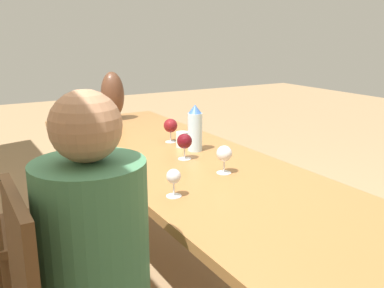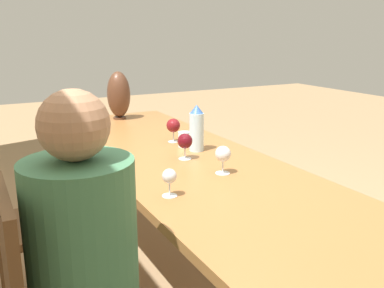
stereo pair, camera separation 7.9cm
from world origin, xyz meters
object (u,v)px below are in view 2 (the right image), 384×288
object	(u,v)px
person_near	(89,274)
wine_glass_1	(185,142)
water_bottle	(197,129)
wine_glass_0	(223,155)
water_tumbler	(184,139)
vase	(119,95)
chair_far	(23,214)
wine_glass_4	(169,177)
wine_glass_3	(173,126)

from	to	relation	value
person_near	wine_glass_1	bearing A→B (deg)	-43.67
water_bottle	wine_glass_0	xyz separation A→B (m)	(-0.41, 0.08, -0.03)
water_tumbler	person_near	distance (m)	1.27
vase	chair_far	xyz separation A→B (m)	(-0.99, 0.84, -0.40)
wine_glass_4	wine_glass_1	bearing A→B (deg)	-33.78
wine_glass_0	wine_glass_3	bearing A→B (deg)	-4.51
wine_glass_3	person_near	size ratio (longest dim) A/B	0.12
wine_glass_0	chair_far	bearing A→B (deg)	60.49
water_tumbler	vase	xyz separation A→B (m)	(0.96, 0.07, 0.14)
wine_glass_0	person_near	world-z (taller)	person_near
water_bottle	wine_glass_4	distance (m)	0.70
wine_glass_4	chair_far	bearing A→B (deg)	39.17
water_tumbler	wine_glass_4	xyz separation A→B (m)	(-0.65, 0.40, 0.04)
wine_glass_0	wine_glass_4	world-z (taller)	wine_glass_0
vase	wine_glass_0	xyz separation A→B (m)	(-1.47, -0.01, -0.09)
water_bottle	wine_glass_3	xyz separation A→B (m)	(0.24, 0.03, -0.03)
vase	chair_far	world-z (taller)	vase
wine_glass_0	person_near	size ratio (longest dim) A/B	0.11
wine_glass_0	wine_glass_1	world-z (taller)	wine_glass_1
water_tumbler	chair_far	size ratio (longest dim) A/B	0.09
vase	water_tumbler	bearing A→B (deg)	-175.96
wine_glass_1	wine_glass_3	distance (m)	0.37
wine_glass_4	chair_far	world-z (taller)	chair_far
wine_glass_0	water_tumbler	bearing A→B (deg)	-6.44
wine_glass_3	wine_glass_4	xyz separation A→B (m)	(-0.79, 0.39, -0.02)
wine_glass_0	wine_glass_3	size ratio (longest dim) A/B	0.93
vase	person_near	xyz separation A→B (m)	(-1.92, 0.75, -0.25)
water_tumbler	vase	bearing A→B (deg)	4.04
wine_glass_0	wine_glass_4	xyz separation A→B (m)	(-0.14, 0.34, -0.01)
wine_glass_3	person_near	distance (m)	1.37
water_tumbler	person_near	bearing A→B (deg)	139.60
water_bottle	vase	size ratio (longest dim) A/B	0.72
water_bottle	wine_glass_4	world-z (taller)	water_bottle
wine_glass_1	wine_glass_3	size ratio (longest dim) A/B	0.96
wine_glass_4	vase	bearing A→B (deg)	-11.66
wine_glass_3	water_tumbler	bearing A→B (deg)	-176.99
water_bottle	vase	bearing A→B (deg)	4.94
water_bottle	wine_glass_3	distance (m)	0.24
wine_glass_4	water_bottle	bearing A→B (deg)	-37.63
water_tumbler	chair_far	world-z (taller)	chair_far
chair_far	vase	bearing A→B (deg)	-40.37
wine_glass_0	wine_glass_1	distance (m)	0.30
wine_glass_1	wine_glass_4	xyz separation A→B (m)	(-0.43, 0.29, -0.01)
wine_glass_1	person_near	xyz separation A→B (m)	(-0.74, 0.71, -0.16)
water_tumbler	wine_glass_1	xyz separation A→B (m)	(-0.22, 0.11, 0.05)
vase	wine_glass_4	world-z (taller)	vase
water_tumbler	wine_glass_4	size ratio (longest dim) A/B	0.76
water_tumbler	chair_far	bearing A→B (deg)	91.93
water_bottle	chair_far	distance (m)	1.00
wine_glass_0	wine_glass_3	world-z (taller)	wine_glass_3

